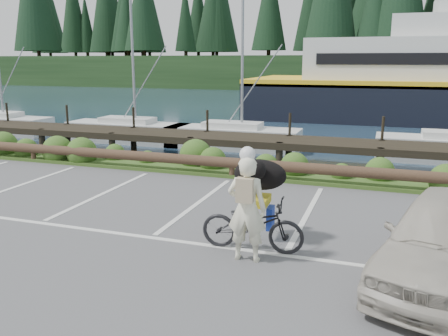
# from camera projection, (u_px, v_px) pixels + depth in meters

# --- Properties ---
(ground) EXTENTS (72.00, 72.00, 0.00)m
(ground) POSITION_uv_depth(u_px,v_px,m) (161.00, 231.00, 9.46)
(ground) COLOR #4D4D4F
(harbor_backdrop) EXTENTS (170.00, 160.00, 30.00)m
(harbor_backdrop) POSITION_uv_depth(u_px,v_px,m) (366.00, 80.00, 81.64)
(harbor_backdrop) COLOR #1C3044
(harbor_backdrop) RESTS_ON ground
(vegetation_strip) EXTENTS (34.00, 1.60, 0.10)m
(vegetation_strip) POSITION_uv_depth(u_px,v_px,m) (239.00, 171.00, 14.33)
(vegetation_strip) COLOR #3D5B21
(vegetation_strip) RESTS_ON ground
(log_rail) EXTENTS (32.00, 0.30, 0.60)m
(log_rail) POSITION_uv_depth(u_px,v_px,m) (232.00, 178.00, 13.70)
(log_rail) COLOR #443021
(log_rail) RESTS_ON ground
(bicycle) EXTENTS (1.87, 0.73, 0.97)m
(bicycle) POSITION_uv_depth(u_px,v_px,m) (252.00, 224.00, 8.40)
(bicycle) COLOR black
(bicycle) RESTS_ON ground
(cyclist) EXTENTS (0.68, 0.47, 1.82)m
(cyclist) POSITION_uv_depth(u_px,v_px,m) (247.00, 209.00, 7.91)
(cyclist) COLOR white
(cyclist) RESTS_ON ground
(dog) EXTENTS (0.54, 1.02, 0.58)m
(dog) POSITION_uv_depth(u_px,v_px,m) (260.00, 175.00, 8.79)
(dog) COLOR black
(dog) RESTS_ON bicycle
(parked_car) EXTENTS (2.70, 4.37, 1.39)m
(parked_car) POSITION_uv_depth(u_px,v_px,m) (448.00, 239.00, 7.15)
(parked_car) COLOR beige
(parked_car) RESTS_ON ground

